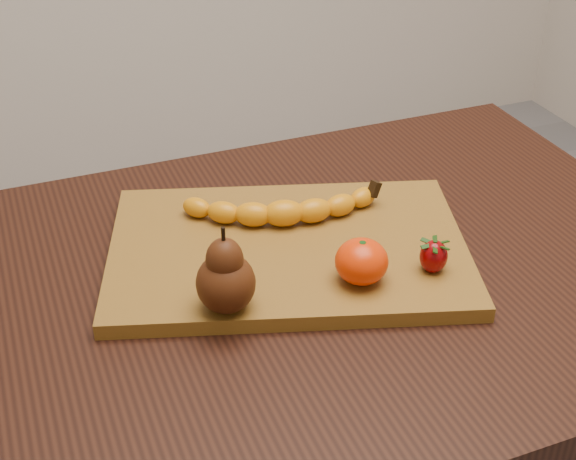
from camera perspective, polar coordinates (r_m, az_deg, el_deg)
name	(u,v)px	position (r m, az deg, el deg)	size (l,w,h in m)	color
table	(311,329)	(1.06, 1.64, -7.03)	(1.00, 0.70, 0.76)	black
cutting_board	(288,250)	(1.02, 0.00, -1.42)	(0.45, 0.30, 0.02)	brown
banana	(284,213)	(1.04, -0.31, 1.21)	(0.23, 0.06, 0.04)	orange
pear	(225,269)	(0.88, -4.50, -2.80)	(0.07, 0.07, 0.10)	#49210B
mandarin	(362,261)	(0.94, 5.25, -2.24)	(0.06, 0.06, 0.05)	#F53302
strawberry	(434,255)	(0.97, 10.32, -1.78)	(0.03, 0.03, 0.04)	#800306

